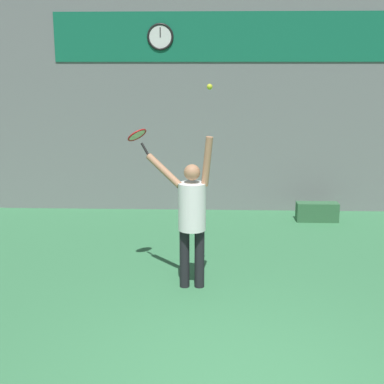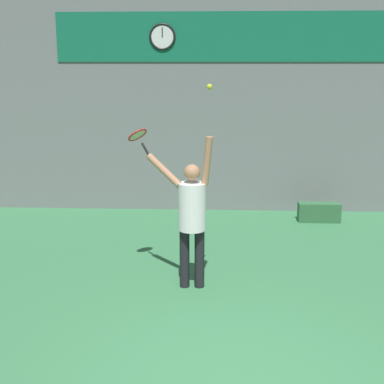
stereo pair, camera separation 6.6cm
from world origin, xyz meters
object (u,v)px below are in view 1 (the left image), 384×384
scoreboard_clock (160,37)px  tennis_racket (138,136)px  equipment_bag (317,212)px  tennis_player (191,212)px  tennis_ball (210,87)px

scoreboard_clock → tennis_racket: scoreboard_clock is taller
tennis_racket → equipment_bag: tennis_racket is taller
tennis_player → scoreboard_clock: bearing=100.7°
tennis_player → tennis_racket: (-0.73, 0.45, 0.92)m
scoreboard_clock → equipment_bag: bearing=-13.5°
tennis_player → tennis_ball: size_ratio=28.88×
tennis_racket → tennis_ball: size_ratio=5.30×
tennis_racket → equipment_bag: 4.40m
scoreboard_clock → tennis_ball: bearing=-76.5°
tennis_player → tennis_ball: (0.22, -0.11, 1.59)m
tennis_racket → equipment_bag: (2.98, 2.71, -1.76)m
tennis_ball → equipment_bag: (2.03, 3.27, -2.43)m
tennis_player → tennis_ball: 1.61m
scoreboard_clock → tennis_ball: scoreboard_clock is taller
scoreboard_clock → equipment_bag: (2.98, -0.72, -3.21)m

